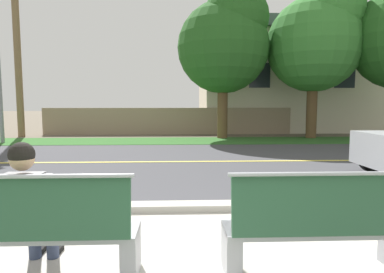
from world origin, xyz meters
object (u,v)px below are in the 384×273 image
object	(u,v)px
bench_left	(39,233)
shade_tree_far_left	(226,40)
shade_tree_left	(318,37)
streetlamp	(0,41)
bench_right	(319,229)
seated_person_grey	(29,203)

from	to	relation	value
bench_left	shade_tree_far_left	distance (m)	13.38
bench_left	shade_tree_left	distance (m)	14.99
streetlamp	shade_tree_far_left	distance (m)	9.53
bench_right	seated_person_grey	bearing A→B (deg)	176.37
streetlamp	shade_tree_far_left	world-z (taller)	streetlamp
bench_right	seated_person_grey	size ratio (longest dim) A/B	1.38
bench_right	streetlamp	world-z (taller)	streetlamp
bench_left	bench_right	distance (m)	2.52
bench_left	seated_person_grey	bearing A→B (deg)	131.21
bench_right	shade_tree_left	xyz separation A→B (m)	(5.10, 12.22, 4.18)
bench_left	shade_tree_far_left	world-z (taller)	shade_tree_far_left
shade_tree_left	bench_left	bearing A→B (deg)	-121.92
seated_person_grey	shade_tree_left	xyz separation A→B (m)	(7.76, 12.05, 3.95)
shade_tree_left	streetlamp	bearing A→B (deg)	-175.24
bench_right	streetlamp	bearing A→B (deg)	127.64
streetlamp	shade_tree_left	world-z (taller)	streetlamp
bench_left	shade_tree_left	size ratio (longest dim) A/B	0.24
shade_tree_left	seated_person_grey	bearing A→B (deg)	-122.78
streetlamp	shade_tree_far_left	bearing A→B (deg)	7.30
bench_left	seated_person_grey	distance (m)	0.32
seated_person_grey	streetlamp	xyz separation A→B (m)	(-5.89, 10.92, 3.48)
seated_person_grey	shade_tree_far_left	xyz separation A→B (m)	(3.56, 12.13, 3.80)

